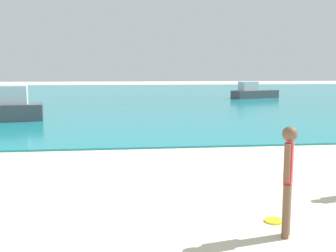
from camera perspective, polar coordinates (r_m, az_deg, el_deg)
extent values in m
cube|color=teal|center=(41.86, -6.28, 4.62)|extent=(160.00, 60.00, 0.06)
cylinder|color=brown|center=(6.01, 16.87, -11.37)|extent=(0.10, 0.10, 0.78)
cylinder|color=brown|center=(5.88, 16.70, -11.80)|extent=(0.10, 0.10, 0.78)
cube|color=red|center=(5.76, 17.05, -5.17)|extent=(0.19, 0.21, 0.58)
sphere|color=brown|center=(5.69, 17.22, -1.10)|extent=(0.21, 0.21, 0.21)
cylinder|color=brown|center=(5.89, 17.23, -4.56)|extent=(0.08, 0.08, 0.52)
cylinder|color=brown|center=(5.61, 16.89, -5.16)|extent=(0.08, 0.08, 0.52)
cylinder|color=yellow|center=(6.58, 15.11, -13.11)|extent=(0.30, 0.30, 0.03)
cube|color=silver|center=(19.95, -22.17, 4.17)|extent=(1.88, 1.34, 0.87)
cube|color=#4C4C51|center=(35.47, 12.48, 4.51)|extent=(4.46, 2.71, 0.68)
cube|color=silver|center=(34.97, 11.53, 5.68)|extent=(1.76, 1.41, 0.77)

